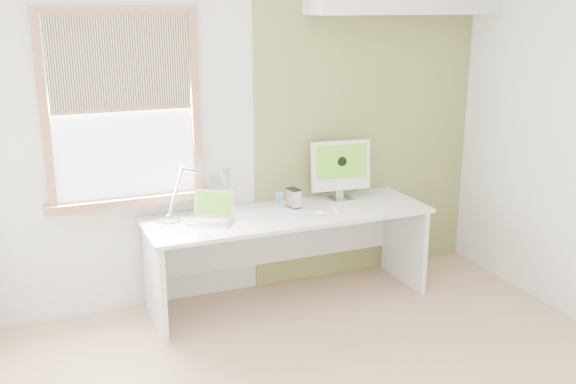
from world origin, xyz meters
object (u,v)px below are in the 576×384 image
desk_lamp (214,185)px  external_drive (294,198)px  desk (286,234)px  imac (341,167)px  laptop (212,214)px

desk_lamp → external_drive: desk_lamp is taller
desk → external_drive: size_ratio=14.48×
desk_lamp → external_drive: 0.63m
external_drive → imac: 0.49m
desk → external_drive: bearing=32.3°
laptop → external_drive: bearing=6.2°
laptop → imac: imac is taller
external_drive → imac: size_ratio=0.30×
desk → desk_lamp: desk_lamp is taller
laptop → external_drive: size_ratio=2.55×
desk → external_drive: 0.29m
laptop → imac: bearing=7.3°
external_drive → imac: (0.44, 0.07, 0.20)m
desk_lamp → imac: size_ratio=1.43×
desk_lamp → laptop: size_ratio=1.84×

